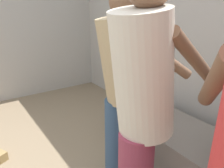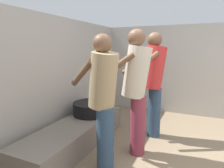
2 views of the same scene
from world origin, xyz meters
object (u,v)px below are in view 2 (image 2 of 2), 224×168
cook_in_tan_shirt (103,95)px  cooking_pot_main (91,108)px  cook_in_cream_shirt (136,85)px  cook_in_red_shirt (154,78)px

cook_in_tan_shirt → cooking_pot_main: bearing=38.6°
cook_in_cream_shirt → cook_in_tan_shirt: cook_in_cream_shirt is taller
cooking_pot_main → cook_in_cream_shirt: bearing=-109.4°
cooking_pot_main → cook_in_cream_shirt: cook_in_cream_shirt is taller
cooking_pot_main → cook_in_red_shirt: size_ratio=0.40×
cook_in_cream_shirt → cook_in_tan_shirt: (-0.49, 0.23, -0.05)m
cook_in_red_shirt → cooking_pot_main: bearing=109.4°
cooking_pot_main → cook_in_red_shirt: cook_in_red_shirt is taller
cook_in_cream_shirt → cook_in_red_shirt: 0.64m
cooking_pot_main → cook_in_red_shirt: (0.33, -0.95, 0.51)m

